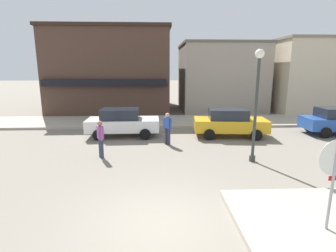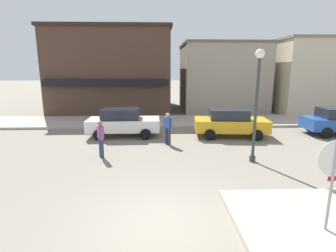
{
  "view_description": "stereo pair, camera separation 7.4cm",
  "coord_description": "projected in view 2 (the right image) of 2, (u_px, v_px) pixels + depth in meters",
  "views": [
    {
      "loc": [
        -0.16,
        -5.76,
        3.77
      ],
      "look_at": [
        0.31,
        4.5,
        1.5
      ],
      "focal_mm": 28.0,
      "sensor_mm": 36.0,
      "label": 1
    },
    {
      "loc": [
        -0.09,
        -5.76,
        3.77
      ],
      "look_at": [
        0.31,
        4.5,
        1.5
      ],
      "focal_mm": 28.0,
      "sensor_mm": 36.0,
      "label": 2
    }
  ],
  "objects": [
    {
      "name": "building_storefront_left_near",
      "position": [
        221.0,
        77.0,
        24.25
      ],
      "size": [
        7.25,
        6.87,
        5.95
      ],
      "color": "#9E9384",
      "rests_on": "ground"
    },
    {
      "name": "kerb_far",
      "position": [
        159.0,
        121.0,
        18.68
      ],
      "size": [
        80.0,
        4.0,
        0.15
      ],
      "primitive_type": "cube",
      "color": "#A89E8C",
      "rests_on": "ground"
    },
    {
      "name": "pedestrian_crossing_near",
      "position": [
        168.0,
        128.0,
        13.09
      ],
      "size": [
        0.46,
        0.44,
        1.61
      ],
      "color": "#2D334C",
      "rests_on": "ground"
    },
    {
      "name": "building_corner_shop",
      "position": [
        115.0,
        71.0,
        24.34
      ],
      "size": [
        10.13,
        9.96,
        7.04
      ],
      "color": "#473328",
      "rests_on": "ground"
    },
    {
      "name": "ground_plane",
      "position": [
        163.0,
        225.0,
        6.44
      ],
      "size": [
        160.0,
        160.0,
        0.0
      ],
      "primitive_type": "plane",
      "color": "gray"
    },
    {
      "name": "lamp_post",
      "position": [
        257.0,
        90.0,
        10.2
      ],
      "size": [
        0.36,
        0.36,
        4.54
      ],
      "color": "#333833",
      "rests_on": "ground"
    },
    {
      "name": "parked_car_second",
      "position": [
        230.0,
        122.0,
        14.65
      ],
      "size": [
        4.14,
        2.15,
        1.56
      ],
      "color": "gold",
      "rests_on": "ground"
    },
    {
      "name": "stop_sign",
      "position": [
        333.0,
        173.0,
        5.73
      ],
      "size": [
        0.82,
        0.1,
        2.3
      ],
      "color": "#9E9EA3",
      "rests_on": "ground"
    },
    {
      "name": "parked_car_nearest",
      "position": [
        123.0,
        122.0,
        14.73
      ],
      "size": [
        4.03,
        1.93,
        1.56
      ],
      "color": "white",
      "rests_on": "ground"
    },
    {
      "name": "building_storefront_left_mid",
      "position": [
        316.0,
        76.0,
        23.9
      ],
      "size": [
        8.92,
        8.11,
        6.21
      ],
      "color": "beige",
      "rests_on": "ground"
    },
    {
      "name": "pedestrian_crossing_far",
      "position": [
        101.0,
        138.0,
        11.17
      ],
      "size": [
        0.35,
        0.54,
        1.61
      ],
      "color": "#2D334C",
      "rests_on": "ground"
    }
  ]
}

